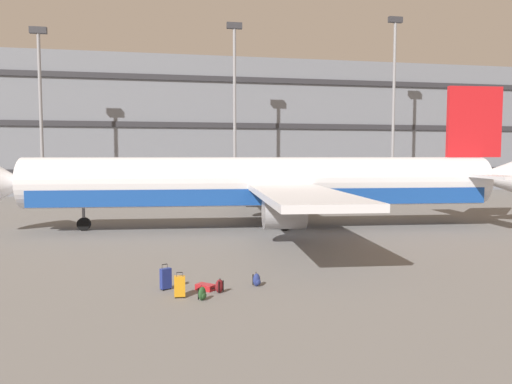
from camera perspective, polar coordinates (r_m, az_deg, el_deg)
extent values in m
plane|color=slate|center=(32.91, 3.87, -4.64)|extent=(600.00, 600.00, 0.00)
cube|color=slate|center=(75.82, -4.50, 7.38)|extent=(145.28, 21.11, 18.36)
cube|color=#2D2D33|center=(65.16, -3.46, 2.51)|extent=(143.82, 0.24, 0.70)
cube|color=#2D2D33|center=(65.25, -3.48, 7.89)|extent=(143.82, 0.24, 0.70)
cube|color=#2D2D33|center=(65.92, -3.51, 13.20)|extent=(143.82, 0.24, 0.70)
cylinder|color=silver|center=(34.08, 0.84, 1.23)|extent=(32.73, 5.98, 3.45)
cube|color=#19479E|center=(34.14, 0.84, -0.36)|extent=(31.43, 5.81, 1.10)
cone|color=silver|center=(36.25, -27.31, 0.93)|extent=(3.01, 3.48, 3.28)
cone|color=silver|center=(40.15, 26.46, 1.61)|extent=(4.34, 3.07, 2.76)
cube|color=red|center=(39.25, 24.42, 7.55)|extent=(4.15, 0.68, 5.17)
cube|color=silver|center=(36.20, 26.32, 1.64)|extent=(2.20, 5.30, 0.20)
cube|color=silver|center=(41.87, 21.50, 2.09)|extent=(2.20, 5.30, 0.20)
cube|color=silver|center=(25.82, 5.38, -0.36)|extent=(5.45, 13.98, 0.36)
cube|color=silver|center=(42.70, 0.76, 1.51)|extent=(5.45, 13.98, 0.36)
cylinder|color=#9E9EA3|center=(28.26, 3.37, -2.49)|extent=(2.61, 2.08, 1.90)
cylinder|color=#9E9EA3|center=(40.28, 0.48, -0.44)|extent=(2.61, 2.08, 1.90)
cylinder|color=black|center=(35.06, -19.71, -3.59)|extent=(0.92, 0.42, 0.90)
cylinder|color=slate|center=(34.97, -19.74, -2.33)|extent=(0.20, 0.20, 1.56)
cylinder|color=black|center=(33.10, 3.39, -3.80)|extent=(0.92, 0.42, 0.90)
cylinder|color=slate|center=(33.00, 3.40, -2.46)|extent=(0.20, 0.20, 1.56)
cylinder|color=black|center=(35.96, 2.61, -3.15)|extent=(0.92, 0.42, 0.90)
cylinder|color=slate|center=(35.87, 2.62, -1.91)|extent=(0.20, 0.20, 1.56)
cylinder|color=gray|center=(58.61, -24.10, 7.93)|extent=(0.36, 0.36, 18.38)
cube|color=#333338|center=(60.03, -24.39, 17.05)|extent=(1.80, 0.50, 0.70)
cylinder|color=gray|center=(57.71, -2.54, 9.13)|extent=(0.36, 0.36, 19.92)
cube|color=#333338|center=(59.46, -2.58, 19.08)|extent=(1.80, 0.50, 0.70)
cylinder|color=gray|center=(63.85, 15.96, 9.27)|extent=(0.36, 0.36, 21.63)
cube|color=#333338|center=(65.79, 16.18, 19.00)|extent=(1.80, 0.50, 0.70)
cube|color=navy|center=(19.03, -10.64, -10.01)|extent=(0.46, 0.39, 0.78)
cylinder|color=#333338|center=(19.03, -10.46, -8.58)|extent=(0.02, 0.02, 0.14)
cylinder|color=#333338|center=(18.92, -11.06, -8.66)|extent=(0.02, 0.02, 0.14)
cube|color=black|center=(18.96, -10.76, -8.41)|extent=(0.21, 0.13, 0.02)
cylinder|color=black|center=(19.14, -10.06, -11.20)|extent=(0.04, 0.05, 0.05)
cylinder|color=black|center=(18.99, -10.93, -11.34)|extent=(0.04, 0.05, 0.05)
cylinder|color=black|center=(19.29, -10.32, -11.09)|extent=(0.04, 0.05, 0.05)
cylinder|color=black|center=(19.13, -11.19, -11.23)|extent=(0.04, 0.05, 0.05)
cube|color=#B21E23|center=(18.86, -5.99, -11.13)|extent=(0.81, 0.79, 0.22)
cube|color=black|center=(18.64, -5.06, -11.31)|extent=(0.16, 0.17, 0.02)
cube|color=orange|center=(17.95, -9.01, -10.94)|extent=(0.40, 0.27, 0.74)
cylinder|color=#333338|center=(17.76, -9.39, -9.63)|extent=(0.02, 0.02, 0.15)
cylinder|color=#333338|center=(17.76, -8.68, -9.63)|extent=(0.02, 0.02, 0.15)
cube|color=black|center=(17.74, -9.04, -9.39)|extent=(0.22, 0.03, 0.02)
cylinder|color=black|center=(18.16, -9.50, -12.06)|extent=(0.02, 0.05, 0.05)
cylinder|color=black|center=(18.15, -8.49, -12.05)|extent=(0.02, 0.05, 0.05)
cylinder|color=black|center=(17.96, -9.52, -12.24)|extent=(0.02, 0.05, 0.05)
cylinder|color=black|center=(17.95, -8.49, -12.24)|extent=(0.02, 0.05, 0.05)
ellipsoid|color=maroon|center=(18.39, -4.35, -11.05)|extent=(0.42, 0.38, 0.51)
ellipsoid|color=maroon|center=(18.47, -4.53, -11.22)|extent=(0.27, 0.22, 0.23)
torus|color=black|center=(18.29, -4.29, -10.26)|extent=(0.07, 0.06, 0.08)
cube|color=black|center=(18.25, -4.41, -11.16)|extent=(0.04, 0.04, 0.44)
cube|color=black|center=(18.38, -3.91, -11.05)|extent=(0.04, 0.04, 0.44)
ellipsoid|color=navy|center=(19.22, 0.06, -10.36)|extent=(0.40, 0.38, 0.51)
ellipsoid|color=navy|center=(19.16, 0.29, -10.64)|extent=(0.25, 0.21, 0.23)
torus|color=black|center=(19.18, -0.01, -9.57)|extent=(0.08, 0.05, 0.08)
cube|color=black|center=(19.36, 0.03, -10.25)|extent=(0.04, 0.04, 0.43)
cube|color=black|center=(19.25, -0.36, -10.34)|extent=(0.04, 0.04, 0.43)
ellipsoid|color=#264C26|center=(17.55, -6.40, -11.86)|extent=(0.39, 0.40, 0.49)
ellipsoid|color=#264C26|center=(17.52, -6.15, -12.14)|extent=(0.24, 0.24, 0.22)
torus|color=black|center=(17.50, -6.49, -11.05)|extent=(0.06, 0.07, 0.08)
cube|color=black|center=(17.68, -6.44, -11.74)|extent=(0.04, 0.04, 0.41)
cube|color=black|center=(17.53, -6.84, -11.88)|extent=(0.04, 0.04, 0.41)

